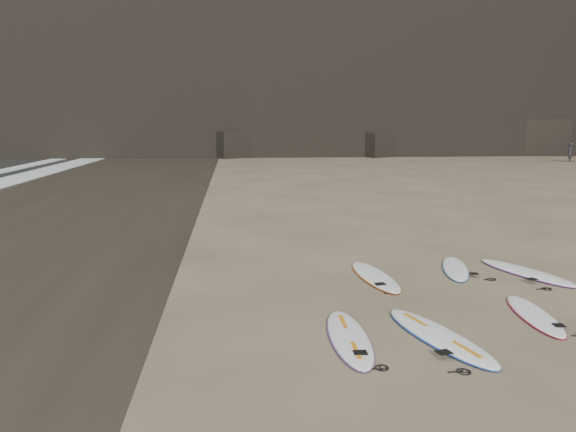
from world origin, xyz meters
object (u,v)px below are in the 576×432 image
object	(u,v)px
person_a	(570,152)
surfboard_5	(375,276)
surfboard_2	(534,315)
surfboard_6	(455,268)
surfboard_1	(439,336)
surfboard_0	(349,337)
surfboard_7	(526,272)

from	to	relation	value
person_a	surfboard_5	bearing A→B (deg)	6.38
surfboard_2	surfboard_5	distance (m)	3.46
surfboard_6	person_a	bearing A→B (deg)	71.64
surfboard_1	surfboard_6	bearing A→B (deg)	49.30
surfboard_0	person_a	size ratio (longest dim) A/B	1.54
surfboard_1	person_a	bearing A→B (deg)	40.23
surfboard_7	person_a	world-z (taller)	person_a
surfboard_2	surfboard_5	xyz separation A→B (m)	(-2.17, 2.69, 0.01)
surfboard_5	surfboard_0	bearing A→B (deg)	-116.22
surfboard_7	person_a	bearing A→B (deg)	36.94
surfboard_0	surfboard_6	xyz separation A→B (m)	(3.30, 3.90, -0.00)
surfboard_1	person_a	xyz separation A→B (m)	(25.30, 37.11, 0.75)
surfboard_2	surfboard_6	bearing A→B (deg)	100.19
surfboard_2	surfboard_7	bearing A→B (deg)	71.72
surfboard_1	surfboard_5	distance (m)	3.50
surfboard_5	surfboard_7	world-z (taller)	surfboard_7
surfboard_1	surfboard_7	world-z (taller)	surfboard_1
surfboard_6	surfboard_7	xyz separation A→B (m)	(1.45, -0.49, 0.01)
surfboard_2	surfboard_7	size ratio (longest dim) A/B	0.84
surfboard_0	surfboard_5	size ratio (longest dim) A/B	0.96
surfboard_2	surfboard_6	world-z (taller)	surfboard_6
surfboard_6	person_a	size ratio (longest dim) A/B	1.40
surfboard_6	person_a	xyz separation A→B (m)	(23.42, 33.12, 0.76)
surfboard_2	surfboard_5	world-z (taller)	surfboard_5
surfboard_5	person_a	xyz separation A→B (m)	(25.44, 33.62, 0.75)
surfboard_7	person_a	distance (m)	40.16
surfboard_0	surfboard_2	world-z (taller)	surfboard_0
surfboard_2	surfboard_7	xyz separation A→B (m)	(1.30, 2.70, 0.01)
surfboard_2	person_a	world-z (taller)	person_a
surfboard_2	person_a	distance (m)	43.13
person_a	surfboard_0	bearing A→B (deg)	7.68
surfboard_5	person_a	bearing A→B (deg)	47.31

